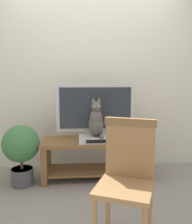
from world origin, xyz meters
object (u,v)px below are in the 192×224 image
(media_box, at_px, (96,139))
(cat, at_px, (96,121))
(tv_stand, at_px, (96,152))
(tv, at_px, (95,110))
(potted_plant, at_px, (21,149))
(wooden_chair, at_px, (127,173))
(book_stack, at_px, (135,133))

(media_box, xyz_separation_m, cat, (0.00, -0.01, 0.22))
(media_box, bearing_deg, tv_stand, 86.88)
(tv, bearing_deg, media_box, -91.99)
(tv_stand, distance_m, potted_plant, 0.91)
(tv, bearing_deg, potted_plant, -166.32)
(wooden_chair, bearing_deg, media_box, 98.11)
(tv, bearing_deg, wooden_chair, -83.28)
(cat, bearing_deg, media_box, 94.05)
(tv_stand, bearing_deg, potted_plant, -170.31)
(tv_stand, xyz_separation_m, media_box, (-0.01, -0.11, 0.20))
(tv_stand, xyz_separation_m, wooden_chair, (0.15, -1.22, 0.21))
(cat, height_order, wooden_chair, cat)
(media_box, bearing_deg, potted_plant, -177.47)
(book_stack, bearing_deg, potted_plant, -173.13)
(tv_stand, bearing_deg, cat, -92.32)
(tv_stand, bearing_deg, tv, 89.98)
(tv, relative_size, book_stack, 3.95)
(media_box, xyz_separation_m, wooden_chair, (0.16, -1.10, 0.02))
(cat, xyz_separation_m, wooden_chair, (0.16, -1.09, -0.20))
(tv, distance_m, wooden_chair, 1.33)
(media_box, distance_m, potted_plant, 0.89)
(tv_stand, relative_size, wooden_chair, 1.40)
(wooden_chair, bearing_deg, tv, 96.72)
(cat, bearing_deg, potted_plant, -178.40)
(tv_stand, xyz_separation_m, cat, (-0.01, -0.13, 0.42))
(media_box, bearing_deg, cat, -85.95)
(tv_stand, distance_m, wooden_chair, 1.24)
(tv, xyz_separation_m, cat, (-0.01, -0.19, -0.11))
(tv_stand, relative_size, potted_plant, 1.85)
(potted_plant, bearing_deg, tv, 13.68)
(wooden_chair, height_order, book_stack, wooden_chair)
(tv, height_order, media_box, tv)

